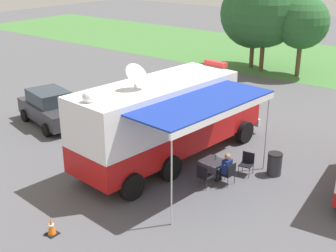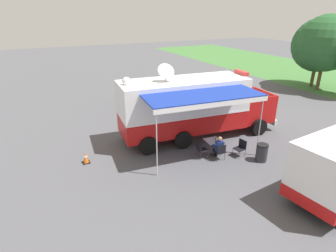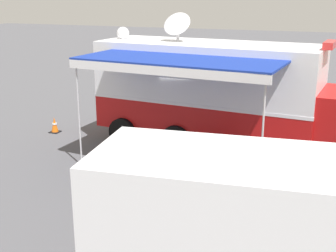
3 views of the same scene
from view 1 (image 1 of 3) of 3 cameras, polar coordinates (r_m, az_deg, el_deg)
ground_plane at (r=18.50m, az=-1.40°, el=-5.00°), size 100.00×100.00×0.00m
lot_stripe at (r=21.16m, az=-3.94°, el=-1.53°), size 0.55×4.79×0.01m
command_truck at (r=18.20m, az=0.27°, el=1.22°), size 5.36×9.67×4.53m
folding_table at (r=17.32m, az=5.71°, el=-4.55°), size 0.87×0.87×0.73m
water_bottle at (r=17.32m, az=6.06°, el=-3.97°), size 0.07×0.07×0.22m
folding_chair_at_table at (r=16.94m, az=7.76°, el=-5.88°), size 0.52×0.52×0.87m
folding_chair_beside_table at (r=16.67m, az=4.60°, el=-6.21°), size 0.52×0.52×0.87m
folding_chair_spare_by_truck at (r=17.88m, az=10.04°, el=-4.49°), size 0.55×0.55×0.87m
seated_responder at (r=16.97m, az=7.26°, el=-5.27°), size 0.69×0.59×1.25m
trash_bin at (r=18.04m, az=13.41°, el=-4.72°), size 0.57×0.57×0.91m
traffic_cone at (r=14.62m, az=-14.63°, el=-12.28°), size 0.36×0.36×0.58m
car_behind_truck at (r=23.27m, az=-14.71°, el=2.27°), size 4.50×2.69×1.76m
tree_far_left at (r=34.16m, az=10.96°, el=13.87°), size 4.99×4.99×6.49m
tree_left_of_centre at (r=33.06m, az=12.28°, el=14.05°), size 5.02×5.02×6.80m
tree_right_of_centre at (r=32.36m, az=16.74°, el=12.52°), size 3.60×3.60×5.54m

